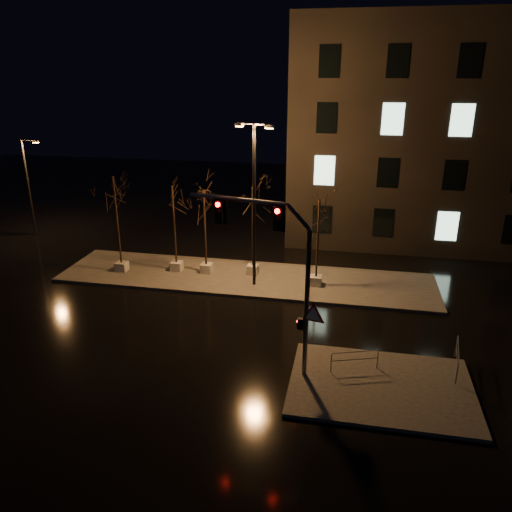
# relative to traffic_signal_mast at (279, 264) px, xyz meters

# --- Properties ---
(ground) EXTENTS (90.00, 90.00, 0.00)m
(ground) POSITION_rel_traffic_signal_mast_xyz_m (-3.39, 3.13, -4.73)
(ground) COLOR black
(ground) RESTS_ON ground
(median) EXTENTS (22.00, 5.00, 0.15)m
(median) POSITION_rel_traffic_signal_mast_xyz_m (-3.39, 9.13, -4.65)
(median) COLOR #413F3A
(median) RESTS_ON ground
(sidewalk_corner) EXTENTS (7.00, 5.00, 0.15)m
(sidewalk_corner) POSITION_rel_traffic_signal_mast_xyz_m (4.11, -0.37, -4.65)
(sidewalk_corner) COLOR #413F3A
(sidewalk_corner) RESTS_ON ground
(building) EXTENTS (25.00, 12.00, 15.00)m
(building) POSITION_rel_traffic_signal_mast_xyz_m (10.61, 21.13, 2.77)
(building) COLOR black
(building) RESTS_ON ground
(tree_0) EXTENTS (1.80, 1.80, 5.95)m
(tree_0) POSITION_rel_traffic_signal_mast_xyz_m (-10.93, 8.60, -0.06)
(tree_0) COLOR #B8B7AC
(tree_0) RESTS_ON median
(tree_1) EXTENTS (1.80, 1.80, 5.36)m
(tree_1) POSITION_rel_traffic_signal_mast_xyz_m (-7.70, 9.34, -0.51)
(tree_1) COLOR #B8B7AC
(tree_1) RESTS_ON median
(tree_2) EXTENTS (1.80, 1.80, 5.19)m
(tree_2) POSITION_rel_traffic_signal_mast_xyz_m (-5.82, 9.36, -0.64)
(tree_2) COLOR #B8B7AC
(tree_2) RESTS_ON median
(tree_3) EXTENTS (1.80, 1.80, 5.45)m
(tree_3) POSITION_rel_traffic_signal_mast_xyz_m (-3.04, 9.71, -0.44)
(tree_3) COLOR #B8B7AC
(tree_3) RESTS_ON median
(tree_4) EXTENTS (1.80, 1.80, 5.09)m
(tree_4) POSITION_rel_traffic_signal_mast_xyz_m (0.80, 8.74, -0.72)
(tree_4) COLOR #B8B7AC
(tree_4) RESTS_ON median
(traffic_signal_mast) EXTENTS (5.59, 1.33, 6.97)m
(traffic_signal_mast) POSITION_rel_traffic_signal_mast_xyz_m (0.00, 0.00, 0.00)
(traffic_signal_mast) COLOR #54565B
(traffic_signal_mast) RESTS_ON sidewalk_corner
(streetlight_main) EXTENTS (2.17, 0.99, 8.93)m
(streetlight_main) POSITION_rel_traffic_signal_mast_xyz_m (-2.65, 8.19, 0.57)
(streetlight_main) COLOR black
(streetlight_main) RESTS_ON median
(streetlight_far) EXTENTS (1.38, 0.39, 7.03)m
(streetlight_far) POSITION_rel_traffic_signal_mast_xyz_m (-20.65, 14.51, -0.86)
(streetlight_far) COLOR black
(streetlight_far) RESTS_ON ground
(guard_rail_a) EXTENTS (1.88, 0.67, 0.86)m
(guard_rail_a) POSITION_rel_traffic_signal_mast_xyz_m (3.06, 0.46, -4.02)
(guard_rail_a) COLOR #54565B
(guard_rail_a) RESTS_ON sidewalk_corner
(guard_rail_b) EXTENTS (0.37, 2.13, 1.02)m
(guard_rail_b) POSITION_rel_traffic_signal_mast_xyz_m (7.11, 1.28, -3.92)
(guard_rail_b) COLOR #54565B
(guard_rail_b) RESTS_ON sidewalk_corner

